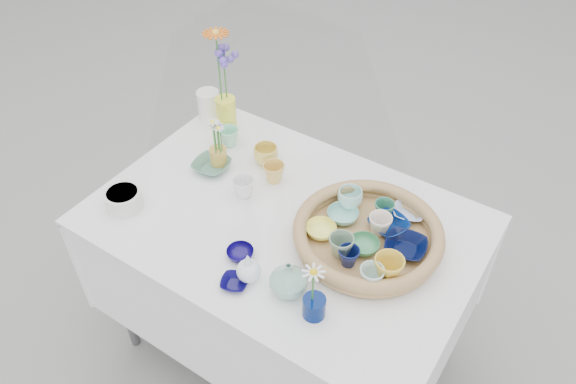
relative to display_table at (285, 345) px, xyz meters
The scene contains 34 objects.
ground 0.00m from the display_table, ahead, with size 80.00×80.00×0.00m, color gray.
display_table is the anchor object (origin of this frame).
wicker_tray 0.85m from the display_table, 10.12° to the left, with size 0.47×0.47×0.08m, color olive, non-canonical shape.
tray_ceramic_0 0.87m from the display_table, 23.23° to the left, with size 0.12×0.12×0.03m, color navy.
tray_ceramic_1 0.90m from the display_table, 10.79° to the left, with size 0.13×0.13×0.03m, color black.
tray_ceramic_2 0.92m from the display_table, ahead, with size 0.09×0.09×0.08m, color gold.
tray_ceramic_3 0.85m from the display_table, ahead, with size 0.10×0.10×0.03m, color #3C8956.
tray_ceramic_4 0.86m from the display_table, 11.58° to the right, with size 0.08×0.08×0.07m, color gray.
tray_ceramic_5 0.82m from the display_table, 27.87° to the left, with size 0.10×0.10×0.03m, color #7AC2B4.
tray_ceramic_6 0.85m from the display_table, 45.05° to the left, with size 0.08×0.08×0.07m, color #B0E6DC.
tray_ceramic_7 0.88m from the display_table, 18.57° to the left, with size 0.07×0.07×0.07m, color white.
tray_ceramic_8 0.90m from the display_table, 33.43° to the left, with size 0.10×0.10×0.03m, color #B3CDF8.
tray_ceramic_9 0.86m from the display_table, 13.96° to the right, with size 0.07×0.07×0.06m, color #0C154A.
tray_ceramic_10 0.81m from the display_table, ahead, with size 0.10×0.10×0.03m, color #EFED5E.
tray_ceramic_11 0.90m from the display_table, 15.45° to the right, with size 0.07×0.07×0.07m, color silver.
tray_ceramic_12 0.88m from the display_table, 31.82° to the left, with size 0.07×0.07×0.06m, color #31795B.
loose_ceramic_0 0.86m from the display_table, 136.93° to the left, with size 0.09×0.09×0.07m, color #DEC04F.
loose_ceramic_1 0.83m from the display_table, 135.02° to the left, with size 0.08×0.08×0.07m, color gold.
loose_ceramic_2 0.86m from the display_table, 169.72° to the left, with size 0.13×0.13×0.03m, color slate.
loose_ceramic_3 0.82m from the display_table, behind, with size 0.08×0.08×0.07m, color white.
loose_ceramic_4 0.81m from the display_table, 96.37° to the right, with size 0.09×0.09×0.03m, color #0C044A.
loose_ceramic_5 0.92m from the display_table, 151.54° to the left, with size 0.08×0.08×0.07m, color #8CDCB3.
loose_ceramic_6 0.84m from the display_table, 84.58° to the right, with size 0.08×0.08×0.02m, color #0A0640.
fluted_bowl 0.97m from the display_table, 152.73° to the right, with size 0.13×0.13×0.07m, color silver, non-canonical shape.
bud_vase_paleblue 0.87m from the display_table, 79.15° to the right, with size 0.07×0.07×0.11m, color white, non-canonical shape.
bud_vase_seafoam 0.88m from the display_table, 54.21° to the right, with size 0.11×0.11×0.12m, color #80B39F.
bud_vase_cobalt 0.89m from the display_table, 44.08° to the right, with size 0.07×0.07×0.07m, color #00134B.
single_daisy 0.97m from the display_table, 44.85° to the right, with size 0.07×0.07×0.13m, color white, non-canonical shape.
tall_vase_yellow 1.00m from the display_table, 148.33° to the left, with size 0.08×0.08×0.15m, color #F2F33C.
gerbera 1.18m from the display_table, 149.62° to the left, with size 0.11×0.11×0.29m, color #D56114, non-canonical shape.
hydrangea 1.15m from the display_table, 147.27° to the left, with size 0.07×0.07×0.25m, color #5C4AA4, non-canonical shape.
white_pitcher 1.06m from the display_table, 151.31° to the left, with size 0.13×0.09×0.12m, color silver, non-canonical shape.
daisy_cup 0.88m from the display_table, 163.76° to the left, with size 0.06×0.06×0.07m, color gold.
daisy_posy 0.97m from the display_table, 165.04° to the left, with size 0.08×0.08×0.14m, color white, non-canonical shape.
Camera 1 is at (0.73, -1.09, 2.09)m, focal length 35.00 mm.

